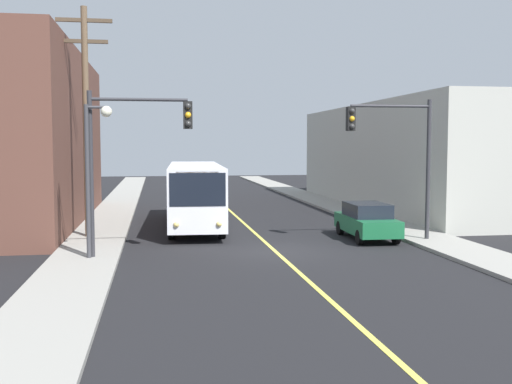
# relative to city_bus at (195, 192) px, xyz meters

# --- Properties ---
(ground_plane) EXTENTS (120.00, 120.00, 0.00)m
(ground_plane) POSITION_rel_city_bus_xyz_m (2.67, -7.90, -1.82)
(ground_plane) COLOR black
(sidewalk_left) EXTENTS (2.50, 90.00, 0.15)m
(sidewalk_left) POSITION_rel_city_bus_xyz_m (-4.58, 2.10, -1.74)
(sidewalk_left) COLOR gray
(sidewalk_left) RESTS_ON ground
(sidewalk_right) EXTENTS (2.50, 90.00, 0.15)m
(sidewalk_right) POSITION_rel_city_bus_xyz_m (9.92, 2.10, -1.74)
(sidewalk_right) COLOR gray
(sidewalk_right) RESTS_ON ground
(lane_stripe_center) EXTENTS (0.16, 60.00, 0.01)m
(lane_stripe_center) POSITION_rel_city_bus_xyz_m (2.67, 7.10, -1.81)
(lane_stripe_center) COLOR #D8CC4C
(lane_stripe_center) RESTS_ON ground
(building_right_warehouse) EXTENTS (12.00, 26.46, 6.88)m
(building_right_warehouse) POSITION_rel_city_bus_xyz_m (17.17, 7.91, 1.62)
(building_right_warehouse) COLOR #B2B2A8
(building_right_warehouse) RESTS_ON ground
(city_bus) EXTENTS (3.06, 12.24, 3.20)m
(city_bus) POSITION_rel_city_bus_xyz_m (0.00, 0.00, 0.00)
(city_bus) COLOR silver
(city_bus) RESTS_ON ground
(parked_car_green) EXTENTS (1.90, 4.44, 1.62)m
(parked_car_green) POSITION_rel_city_bus_xyz_m (7.33, -5.46, -0.98)
(parked_car_green) COLOR #196038
(parked_car_green) RESTS_ON ground
(utility_pole_near) EXTENTS (2.40, 0.28, 10.06)m
(utility_pole_near) POSITION_rel_city_bus_xyz_m (-4.97, -3.61, 3.86)
(utility_pole_near) COLOR brown
(utility_pole_near) RESTS_ON sidewalk_left
(traffic_signal_left_corner) EXTENTS (3.75, 0.48, 6.00)m
(traffic_signal_left_corner) POSITION_rel_city_bus_xyz_m (-2.74, -8.78, 2.49)
(traffic_signal_left_corner) COLOR #2D2D33
(traffic_signal_left_corner) RESTS_ON sidewalk_left
(traffic_signal_right_corner) EXTENTS (3.75, 0.48, 6.00)m
(traffic_signal_right_corner) POSITION_rel_city_bus_xyz_m (8.08, -6.68, 2.49)
(traffic_signal_right_corner) COLOR #2D2D33
(traffic_signal_right_corner) RESTS_ON sidewalk_right
(street_lamp_left) EXTENTS (0.98, 0.40, 5.50)m
(street_lamp_left) POSITION_rel_city_bus_xyz_m (-4.15, -8.96, 1.92)
(street_lamp_left) COLOR #38383D
(street_lamp_left) RESTS_ON sidewalk_left
(fire_hydrant) EXTENTS (0.44, 0.26, 0.84)m
(fire_hydrant) POSITION_rel_city_bus_xyz_m (9.52, -2.33, -1.23)
(fire_hydrant) COLOR red
(fire_hydrant) RESTS_ON sidewalk_right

